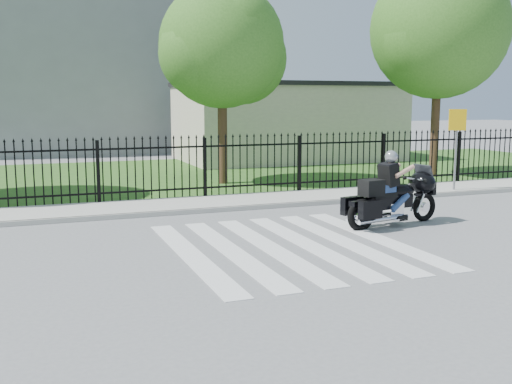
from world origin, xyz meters
name	(u,v)px	position (x,y,z in m)	size (l,w,h in m)	color
ground	(289,246)	(0.00, 0.00, 0.00)	(120.00, 120.00, 0.00)	slate
crosswalk	(289,246)	(0.00, 0.00, 0.01)	(5.00, 5.50, 0.01)	silver
sidewalk	(215,203)	(0.00, 5.00, 0.06)	(40.00, 2.00, 0.12)	#ADAAA3
curb	(227,209)	(0.00, 4.00, 0.06)	(40.00, 0.12, 0.12)	#ADAAA3
grass_strip	(162,175)	(0.00, 12.00, 0.01)	(40.00, 12.00, 0.02)	#24531C
iron_fence	(205,169)	(0.00, 6.00, 0.90)	(26.00, 0.04, 1.80)	black
tree_mid	(222,46)	(1.50, 9.00, 4.67)	(4.20, 4.20, 6.78)	#382316
tree_right	(439,30)	(9.50, 8.00, 5.39)	(5.00, 5.00, 7.90)	#382316
building_low	(287,123)	(7.00, 16.00, 1.75)	(10.00, 6.00, 3.50)	beige
building_low_roof	(287,85)	(7.00, 16.00, 3.60)	(10.20, 6.20, 0.20)	black
building_tall	(55,44)	(-3.00, 26.00, 6.00)	(15.00, 10.00, 12.00)	gray
motorcycle_rider	(392,194)	(2.99, 0.96, 0.73)	(2.67, 1.17, 1.78)	black
traffic_sign	(457,132)	(7.53, 4.36, 1.89)	(0.52, 0.21, 2.47)	gray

